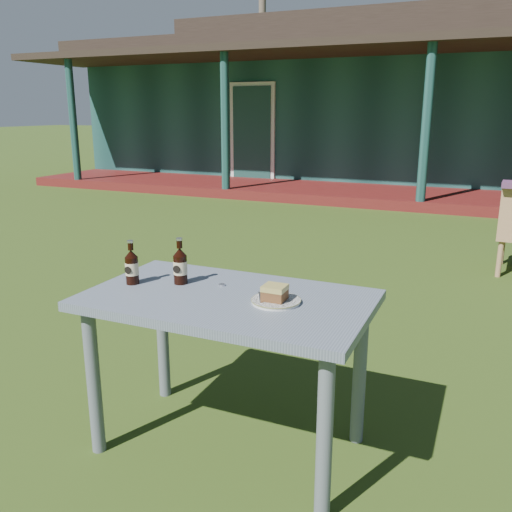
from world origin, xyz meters
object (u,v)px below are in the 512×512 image
at_px(cola_bottle_near, 180,265).
at_px(cola_bottle_far, 132,267).
at_px(plate, 276,301).
at_px(cake_slice, 275,292).
at_px(cafe_table, 228,318).

bearing_deg(cola_bottle_near, cola_bottle_far, -155.43).
relative_size(plate, cola_bottle_far, 1.02).
distance_m(cake_slice, cola_bottle_far, 0.68).
xyz_separation_m(cake_slice, cola_bottle_far, (-0.68, -0.02, 0.03)).
distance_m(cafe_table, cola_bottle_near, 0.33).
bearing_deg(cake_slice, cola_bottle_near, 171.95).
relative_size(cafe_table, cake_slice, 13.04).
bearing_deg(cake_slice, plate, 65.19).
xyz_separation_m(cola_bottle_near, cola_bottle_far, (-0.20, -0.09, -0.00)).
relative_size(cafe_table, plate, 5.88).
xyz_separation_m(plate, cola_bottle_far, (-0.69, -0.03, 0.07)).
bearing_deg(cola_bottle_near, cafe_table, -13.86).
bearing_deg(plate, cake_slice, -114.81).
xyz_separation_m(cafe_table, cola_bottle_far, (-0.47, -0.02, 0.18)).
xyz_separation_m(cafe_table, cake_slice, (0.22, -0.00, 0.15)).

